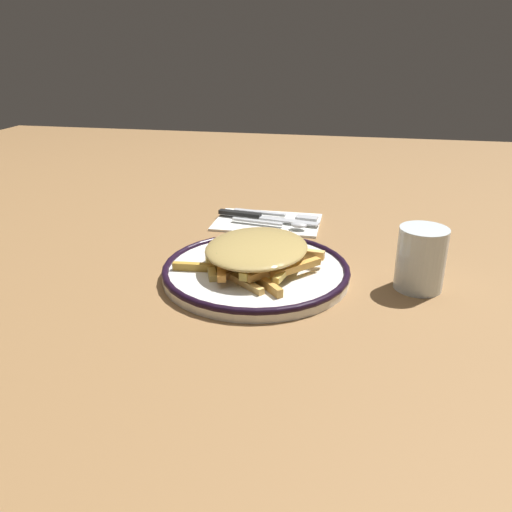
{
  "coord_description": "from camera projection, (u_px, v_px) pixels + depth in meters",
  "views": [
    {
      "loc": [
        0.71,
        0.14,
        0.34
      ],
      "look_at": [
        0.0,
        0.0,
        0.04
      ],
      "focal_mm": 36.2,
      "sensor_mm": 36.0,
      "label": 1
    }
  ],
  "objects": [
    {
      "name": "fries_heap",
      "position": [
        258.0,
        252.0,
        0.79
      ],
      "size": [
        0.22,
        0.23,
        0.04
      ],
      "color": "#DEC059",
      "rests_on": "plate"
    },
    {
      "name": "napkin",
      "position": [
        267.0,
        221.0,
        1.03
      ],
      "size": [
        0.14,
        0.21,
        0.01
      ],
      "primitive_type": "cube",
      "rotation": [
        0.0,
        0.0,
        0.0
      ],
      "color": "white",
      "rests_on": "ground_plane"
    },
    {
      "name": "spoon",
      "position": [
        282.0,
        224.0,
        0.99
      ],
      "size": [
        0.04,
        0.15,
        0.01
      ],
      "color": "silver",
      "rests_on": "napkin"
    },
    {
      "name": "water_glass",
      "position": [
        421.0,
        259.0,
        0.75
      ],
      "size": [
        0.07,
        0.07,
        0.09
      ],
      "primitive_type": "cylinder",
      "color": "silver",
      "rests_on": "ground_plane"
    },
    {
      "name": "plate",
      "position": [
        256.0,
        271.0,
        0.8
      ],
      "size": [
        0.29,
        0.29,
        0.02
      ],
      "color": "white",
      "rests_on": "ground_plane"
    },
    {
      "name": "knife",
      "position": [
        259.0,
        216.0,
        1.04
      ],
      "size": [
        0.05,
        0.21,
        0.01
      ],
      "color": "black",
      "rests_on": "napkin"
    },
    {
      "name": "ground_plane",
      "position": [
        256.0,
        277.0,
        0.8
      ],
      "size": [
        2.6,
        2.6,
        0.0
      ],
      "primitive_type": "plane",
      "color": "olive"
    },
    {
      "name": "fork",
      "position": [
        276.0,
        214.0,
        1.05
      ],
      "size": [
        0.04,
        0.18,
        0.01
      ],
      "color": "silver",
      "rests_on": "napkin"
    }
  ]
}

